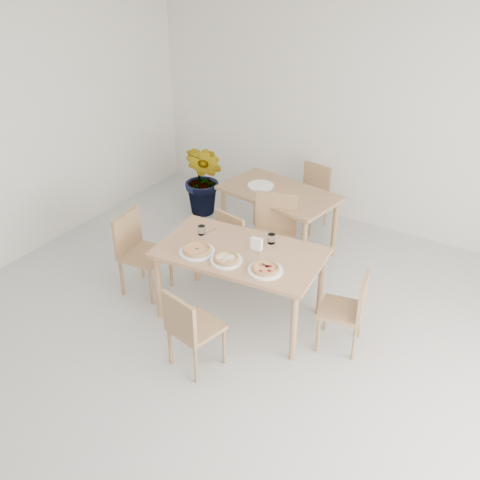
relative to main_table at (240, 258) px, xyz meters
The scene contains 21 objects.
main_table is the anchor object (origin of this frame).
chair_south 0.88m from the main_table, 87.74° to the right, with size 0.46×0.46×0.79m.
chair_north 0.88m from the main_table, 97.22° to the left, with size 0.58×0.58×0.92m.
chair_west 1.17m from the main_table, behind, with size 0.47×0.47×0.87m.
chair_east 1.10m from the main_table, ahead, with size 0.45×0.45×0.77m.
plate_margherita 0.41m from the main_table, 143.97° to the right, with size 0.33×0.33×0.02m, color white.
plate_mushroom 0.24m from the main_table, 91.59° to the right, with size 0.29×0.29×0.02m, color white.
plate_pepperoni 0.42m from the main_table, 24.62° to the right, with size 0.31×0.31×0.02m, color white.
pizza_margherita 0.42m from the main_table, 143.97° to the right, with size 0.32×0.32×0.03m.
pizza_mushroom 0.25m from the main_table, 91.59° to the right, with size 0.26×0.26×0.03m.
pizza_pepperoni 0.42m from the main_table, 24.62° to the right, with size 0.29×0.29×0.03m.
tumbler_a 0.36m from the main_table, 58.16° to the left, with size 0.07×0.07×0.09m, color white.
tumbler_b 0.50m from the main_table, behind, with size 0.07×0.07×0.09m, color white.
napkin_holder 0.21m from the main_table, 33.74° to the left, with size 0.12×0.07×0.13m.
fork_a 0.46m from the main_table, 162.27° to the left, with size 0.02×0.19×0.01m, color silver.
fork_b 0.23m from the main_table, 29.88° to the left, with size 0.02×0.18×0.01m, color silver.
second_table 1.37m from the main_table, 103.36° to the left, with size 1.41×0.94×0.75m.
chair_back_s 0.75m from the main_table, 125.14° to the left, with size 0.46×0.46×0.79m.
chair_back_n 2.11m from the main_table, 96.94° to the left, with size 0.45×0.45×0.79m.
plate_empty 1.45m from the main_table, 112.83° to the left, with size 0.30×0.30×0.02m, color white.
potted_plant 2.24m from the main_table, 134.19° to the left, with size 0.55×0.44×1.00m, color #1B5B1E.
Camera 1 is at (2.13, -2.79, 3.47)m, focal length 42.00 mm.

